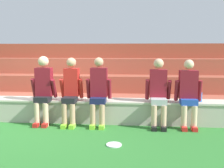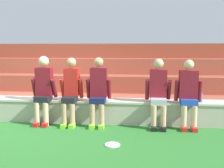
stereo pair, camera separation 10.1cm
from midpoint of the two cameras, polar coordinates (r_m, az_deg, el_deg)
name	(u,v)px [view 1 (the left image)]	position (r m, az deg, el deg)	size (l,w,h in m)	color
ground_plane	(37,123)	(5.86, -16.61, -8.28)	(80.00, 80.00, 0.00)	#2D752D
stone_seating_wall	(41,109)	(6.01, -15.87, -5.26)	(9.11, 0.52, 0.49)	#B7AF9E
brick_bleachers	(65,80)	(7.88, -10.63, 0.83)	(12.74, 2.45, 1.75)	#A7513C
person_far_left	(43,88)	(5.62, -15.41, -0.90)	(0.52, 0.49, 1.44)	beige
person_left_of_center	(71,90)	(5.47, -9.61, -1.32)	(0.48, 0.58, 1.40)	tan
person_center	(99,90)	(5.33, -3.53, -1.37)	(0.52, 0.51, 1.41)	tan
person_right_of_center	(158,91)	(5.32, 9.66, -1.54)	(0.52, 0.57, 1.39)	#DBAD89
person_far_right	(188,92)	(5.37, 15.99, -1.72)	(0.54, 0.46, 1.38)	beige
water_bottle_near_right	(200,97)	(5.67, 18.41, -2.71)	(0.08, 0.08, 0.22)	blue
frisbee	(114,145)	(4.40, -0.24, -13.26)	(0.26, 0.26, 0.02)	white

